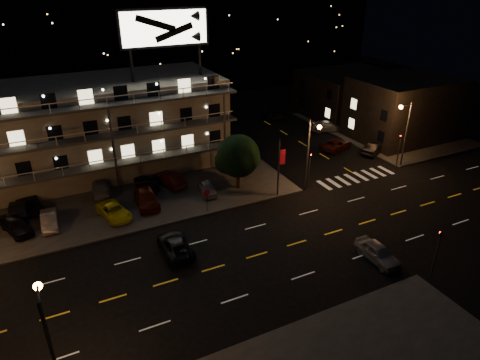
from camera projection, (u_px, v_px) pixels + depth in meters
name	position (u px, v px, depth m)	size (l,w,h in m)	color
ground	(277.00, 249.00, 36.92)	(140.00, 140.00, 0.00)	black
curb_nw	(76.00, 187.00, 47.43)	(44.00, 24.00, 0.15)	#353533
curb_ne	(380.00, 128.00, 64.90)	(16.00, 24.00, 0.15)	#353533
motel	(101.00, 126.00, 49.84)	(28.00, 13.80, 18.10)	gray
side_bldg_front	(404.00, 109.00, 59.84)	(14.06, 10.00, 8.50)	black
side_bldg_back	(348.00, 94.00, 69.83)	(14.06, 12.00, 7.00)	black
hill_backdrop	(76.00, 27.00, 84.83)	(120.00, 25.00, 24.00)	black
streetlight_nc	(310.00, 149.00, 44.50)	(0.44, 1.92, 8.00)	#2D2D30
streetlight_ne	(405.00, 128.00, 50.21)	(1.92, 0.44, 8.00)	#2D2D30
streetlight_s	(51.00, 345.00, 21.20)	(0.44, 1.92, 8.00)	#2D2D30
signal_nw	(310.00, 167.00, 46.20)	(0.20, 0.27, 4.60)	#2D2D30
signal_sw	(437.00, 249.00, 32.53)	(0.20, 0.27, 4.60)	#2D2D30
signal_ne	(399.00, 147.00, 51.37)	(0.27, 0.20, 4.60)	#2D2D30
banner_north	(279.00, 166.00, 44.19)	(0.83, 0.16, 6.40)	#2D2D30
stop_sign	(207.00, 197.00, 41.88)	(0.91, 0.11, 2.61)	#2D2D30
tree	(238.00, 157.00, 45.51)	(4.82, 4.64, 6.07)	black
lot_car_0	(16.00, 225.00, 38.74)	(1.73, 4.29, 1.46)	black
lot_car_1	(49.00, 220.00, 39.65)	(1.37, 3.94, 1.30)	gray
lot_car_2	(114.00, 211.00, 41.18)	(2.10, 4.56, 1.27)	yellow
lot_car_3	(146.00, 198.00, 43.37)	(2.09, 5.14, 1.49)	#4E140B
lot_car_4	(207.00, 188.00, 45.59)	(1.51, 3.76, 1.28)	gray
lot_car_5	(18.00, 211.00, 41.15)	(1.47, 4.23, 1.39)	black
lot_car_6	(30.00, 205.00, 42.33)	(2.07, 4.49, 1.25)	black
lot_car_7	(101.00, 186.00, 45.76)	(2.00, 4.92, 1.43)	gray
lot_car_8	(146.00, 182.00, 46.67)	(1.62, 4.02, 1.37)	black
lot_car_9	(170.00, 179.00, 47.26)	(1.58, 4.54, 1.50)	#4E140B
side_car_0	(374.00, 148.00, 55.91)	(1.59, 4.56, 1.50)	black
side_car_1	(336.00, 144.00, 57.21)	(2.35, 5.10, 1.42)	#4E140B
side_car_2	(327.00, 126.00, 63.79)	(2.10, 5.16, 1.50)	gray
side_car_3	(276.00, 115.00, 68.62)	(1.78, 4.43, 1.51)	black
road_car_east	(378.00, 252.00, 35.23)	(1.74, 4.33, 1.48)	gray
road_car_west	(175.00, 245.00, 36.26)	(2.29, 4.96, 1.38)	black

